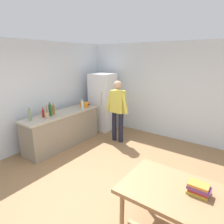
% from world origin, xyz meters
% --- Properties ---
extents(ground_plane, '(14.00, 14.00, 0.00)m').
position_xyz_m(ground_plane, '(0.00, 0.00, 0.00)').
color(ground_plane, '#936D47').
extents(wall_back, '(6.40, 0.12, 2.70)m').
position_xyz_m(wall_back, '(0.00, 3.00, 1.35)').
color(wall_back, silver).
rests_on(wall_back, ground_plane).
extents(wall_left, '(0.12, 5.60, 2.70)m').
position_xyz_m(wall_left, '(-2.60, 0.20, 1.35)').
color(wall_left, silver).
rests_on(wall_left, ground_plane).
extents(kitchen_counter, '(0.64, 2.20, 0.90)m').
position_xyz_m(kitchen_counter, '(-2.00, 0.80, 0.45)').
color(kitchen_counter, gray).
rests_on(kitchen_counter, ground_plane).
extents(refrigerator, '(0.70, 0.67, 1.80)m').
position_xyz_m(refrigerator, '(-1.90, 2.40, 0.90)').
color(refrigerator, white).
rests_on(refrigerator, ground_plane).
extents(person, '(0.70, 0.22, 1.70)m').
position_xyz_m(person, '(-0.95, 1.85, 0.98)').
color(person, '#1E1E2D').
rests_on(person, ground_plane).
extents(dining_table, '(1.40, 0.90, 0.75)m').
position_xyz_m(dining_table, '(1.40, -0.30, 0.67)').
color(dining_table, '#9E754C').
rests_on(dining_table, ground_plane).
extents(cooking_pot, '(0.40, 0.28, 0.12)m').
position_xyz_m(cooking_pot, '(-1.97, 1.63, 0.96)').
color(cooking_pot, orange).
rests_on(cooking_pot, kitchen_counter).
extents(utensil_jar, '(0.11, 0.11, 0.32)m').
position_xyz_m(utensil_jar, '(-1.92, 0.29, 0.98)').
color(utensil_jar, tan).
rests_on(utensil_jar, kitchen_counter).
extents(bottle_sauce_red, '(0.06, 0.06, 0.24)m').
position_xyz_m(bottle_sauce_red, '(-2.06, 0.29, 1.00)').
color(bottle_sauce_red, '#B22319').
rests_on(bottle_sauce_red, kitchen_counter).
extents(bottle_vinegar_tall, '(0.06, 0.06, 0.32)m').
position_xyz_m(bottle_vinegar_tall, '(-2.08, -0.04, 1.04)').
color(bottle_vinegar_tall, gray).
rests_on(bottle_vinegar_tall, kitchen_counter).
extents(bottle_wine_green, '(0.08, 0.08, 0.34)m').
position_xyz_m(bottle_wine_green, '(-2.01, 0.46, 1.05)').
color(bottle_wine_green, '#1E5123').
rests_on(bottle_wine_green, kitchen_counter).
extents(bottle_oil_amber, '(0.06, 0.06, 0.28)m').
position_xyz_m(bottle_oil_amber, '(-2.05, 0.59, 1.02)').
color(bottle_oil_amber, '#996619').
rests_on(bottle_oil_amber, kitchen_counter).
extents(bottle_water_clear, '(0.07, 0.07, 0.30)m').
position_xyz_m(bottle_water_clear, '(-1.79, 1.36, 1.03)').
color(bottle_water_clear, silver).
rests_on(bottle_water_clear, kitchen_counter).
extents(book_stack, '(0.26, 0.20, 0.13)m').
position_xyz_m(book_stack, '(1.58, -0.22, 0.82)').
color(book_stack, gold).
rests_on(book_stack, dining_table).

